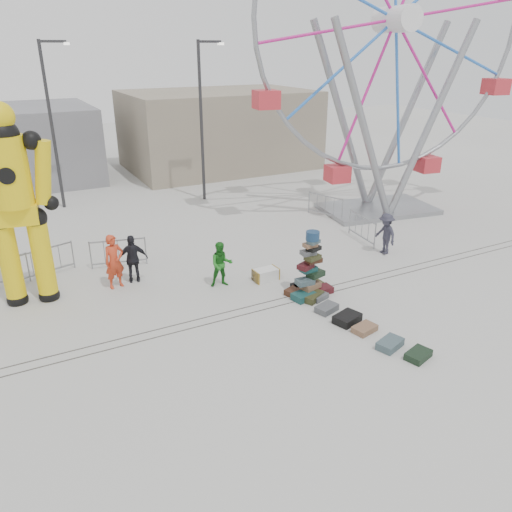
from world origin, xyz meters
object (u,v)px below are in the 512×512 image
lamp_post_right (203,114)px  barricade_wheel_front (362,228)px  barricade_wheel_back (325,206)px  pedestrian_grey (386,234)px  pedestrian_red (114,262)px  pedestrian_black (133,259)px  suitcase_tower (310,277)px  barricade_dummy_b (46,262)px  lamp_post_left (53,118)px  steamer_trunk (266,275)px  pedestrian_green (221,264)px  ferris_wheel (393,47)px  barricade_dummy_c (118,253)px  crash_test_dummy (15,200)px

lamp_post_right → barricade_wheel_front: (3.48, -8.96, -3.93)m
barricade_wheel_back → pedestrian_grey: size_ratio=1.20×
pedestrian_red → pedestrian_black: pedestrian_red is taller
pedestrian_black → pedestrian_grey: bearing=-178.8°
suitcase_tower → barricade_wheel_back: bearing=43.5°
barricade_dummy_b → pedestrian_grey: pedestrian_grey is taller
lamp_post_left → steamer_trunk: size_ratio=9.08×
barricade_wheel_back → pedestrian_red: 11.21m
lamp_post_left → pedestrian_green: size_ratio=4.98×
barricade_wheel_front → barricade_wheel_back: 3.40m
pedestrian_red → pedestrian_grey: (10.23, -1.93, -0.12)m
lamp_post_left → ferris_wheel: bearing=-30.1°
lamp_post_right → ferris_wheel: (6.86, -6.02, 3.17)m
barricade_wheel_back → pedestrian_green: (-7.54, -4.61, 0.25)m
pedestrian_green → pedestrian_grey: bearing=11.9°
pedestrian_grey → steamer_trunk: bearing=-86.9°
lamp_post_right → lamp_post_left: size_ratio=1.00×
steamer_trunk → pedestrian_red: 5.24m
ferris_wheel → pedestrian_green: ferris_wheel is taller
pedestrian_black → barricade_wheel_back: bearing=-150.8°
barricade_wheel_back → pedestrian_green: 8.84m
steamer_trunk → barricade_dummy_c: size_ratio=0.44×
suitcase_tower → crash_test_dummy: 9.49m
pedestrian_black → suitcase_tower: bearing=156.6°
steamer_trunk → lamp_post_right: bearing=76.5°
steamer_trunk → pedestrian_red: pedestrian_red is taller
suitcase_tower → barricade_wheel_front: bearing=25.9°
lamp_post_left → crash_test_dummy: size_ratio=1.23×
barricade_wheel_front → ferris_wheel: bearing=-41.9°
suitcase_tower → crash_test_dummy: (-8.24, 3.78, 2.80)m
ferris_wheel → barricade_wheel_back: 7.69m
barricade_dummy_c → pedestrian_red: bearing=-93.7°
steamer_trunk → barricade_dummy_b: barricade_dummy_b is taller
barricade_dummy_b → barricade_wheel_front: size_ratio=1.00×
steamer_trunk → barricade_wheel_front: barricade_wheel_front is taller
crash_test_dummy → barricade_dummy_c: 4.51m
pedestrian_green → ferris_wheel: bearing=36.4°
lamp_post_left → steamer_trunk: bearing=-68.3°
barricade_dummy_c → barricade_wheel_back: same height
barricade_dummy_b → pedestrian_red: pedestrian_red is taller
suitcase_tower → crash_test_dummy: size_ratio=0.35×
crash_test_dummy → pedestrian_green: size_ratio=4.04×
barricade_dummy_c → pedestrian_green: (2.76, -3.30, 0.25)m
barricade_dummy_c → barricade_wheel_front: size_ratio=1.00×
lamp_post_right → lamp_post_left: bearing=164.1°
steamer_trunk → pedestrian_red: bearing=155.9°
crash_test_dummy → barricade_wheel_front: crash_test_dummy is taller
ferris_wheel → pedestrian_grey: bearing=-119.0°
pedestrian_red → pedestrian_grey: 10.41m
suitcase_tower → barricade_dummy_c: 7.31m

